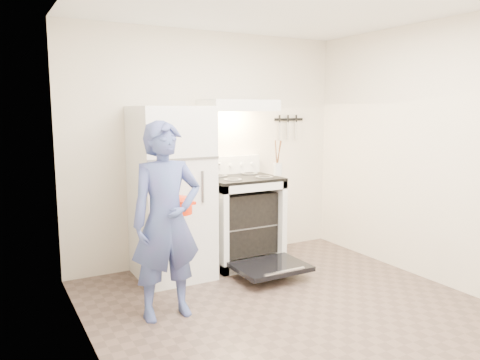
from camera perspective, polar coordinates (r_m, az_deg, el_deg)
name	(u,v)px	position (r m, az deg, el deg)	size (l,w,h in m)	color
floor	(305,318)	(3.97, 7.95, -16.31)	(3.60, 3.60, 0.00)	brown
back_wall	(209,148)	(5.17, -3.81, 3.94)	(3.20, 0.02, 2.50)	beige
refrigerator	(171,193)	(4.68, -8.38, -1.56)	(0.70, 0.70, 1.70)	silver
stove_body	(241,221)	(5.12, 0.17, -5.06)	(0.76, 0.65, 0.92)	silver
cooktop	(241,178)	(5.02, 0.18, 0.21)	(0.76, 0.65, 0.03)	black
backsplash	(229,165)	(5.26, -1.33, 1.84)	(0.76, 0.07, 0.20)	silver
oven_door	(271,267)	(4.72, 3.75, -10.51)	(0.70, 0.54, 0.04)	black
oven_rack	(241,223)	(5.12, 0.17, -5.28)	(0.60, 0.52, 0.01)	slate
range_hood	(238,105)	(5.04, -0.24, 9.07)	(0.76, 0.50, 0.12)	silver
knife_strip	(289,119)	(5.67, 5.95, 7.36)	(0.40, 0.02, 0.03)	black
pizza_stone	(240,224)	(5.04, 0.05, -5.34)	(0.34, 0.34, 0.02)	#946F4E
tea_kettle	(209,164)	(5.07, -3.74, 1.99)	(0.22, 0.18, 0.27)	silver
utensil_jar	(278,169)	(4.94, 4.61, 1.32)	(0.09, 0.09, 0.13)	silver
person	(166,221)	(3.77, -8.96, -4.96)	(0.58, 0.38, 1.58)	#334F7E
dutch_oven	(177,207)	(4.09, -7.68, -3.25)	(0.33, 0.26, 0.22)	red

